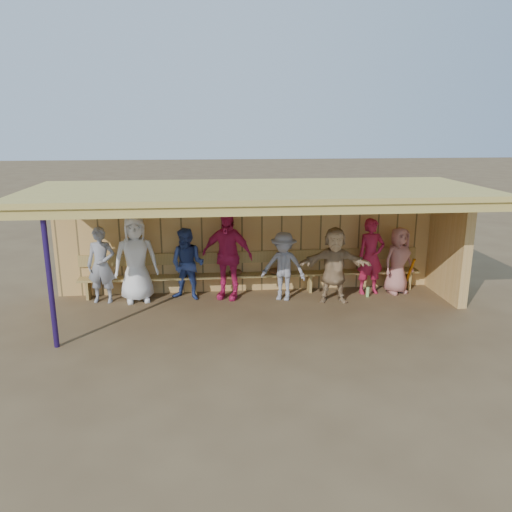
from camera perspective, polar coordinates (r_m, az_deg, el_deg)
The scene contains 12 objects.
ground at distance 10.28m, azimuth 0.19°, elevation -6.16°, with size 90.00×90.00×0.00m, color brown.
player_a at distance 10.98m, azimuth -17.26°, elevation -1.01°, with size 0.59×0.39×1.62m, color gray.
player_b at distance 10.83m, azimuth -13.57°, elevation -0.33°, with size 0.91×0.59×1.86m, color white.
player_c at distance 10.77m, azimuth -7.83°, elevation -0.95°, with size 0.76×0.59×1.56m, color navy.
player_d at distance 10.72m, azimuth -3.33°, elevation 0.07°, with size 1.12×0.47×1.91m, color #CB2058.
player_e at distance 10.67m, azimuth 3.16°, elevation -1.19°, with size 0.96×0.55×1.49m, color gray.
player_f at distance 10.65m, azimuth 8.94°, elevation -1.02°, with size 1.50×0.48×1.62m, color tan.
player_g at distance 11.32m, azimuth 12.99°, elevation -0.05°, with size 0.62×0.41×1.70m, color #A81A39.
player_h at distance 11.53m, azimuth 15.95°, elevation -0.49°, with size 0.73×0.48×1.50m, color #B46F65.
dugout_structure at distance 10.52m, azimuth 1.93°, elevation 3.92°, with size 8.80×3.20×2.50m.
bench at distance 11.17m, azimuth -0.39°, elevation -1.59°, with size 7.60×0.34×0.93m.
dugout_equipment at distance 11.03m, azimuth -1.95°, elevation -2.01°, with size 7.13×0.62×0.80m.
Camera 1 is at (-0.98, -9.55, 3.69)m, focal length 35.00 mm.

